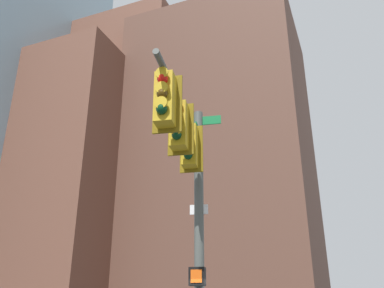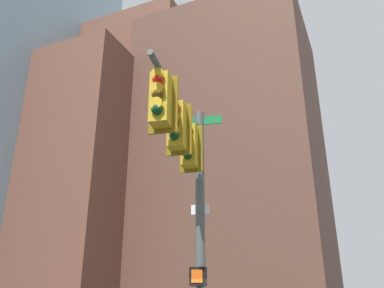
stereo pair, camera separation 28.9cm
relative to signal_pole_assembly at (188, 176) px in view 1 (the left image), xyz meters
The scene contains 4 objects.
signal_pole_assembly is the anchor object (origin of this frame).
building_brick_nearside 41.01m from the signal_pole_assembly, 106.27° to the left, with size 20.26×16.80×37.00m, color brown.
building_brick_midblock 44.24m from the signal_pole_assembly, 131.56° to the left, with size 16.07×19.13×31.11m, color brown.
building_brick_farside 50.60m from the signal_pole_assembly, 123.17° to the left, with size 19.48×19.58×40.93m, color brown.
Camera 1 is at (3.35, -8.93, 1.84)m, focal length 38.44 mm.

